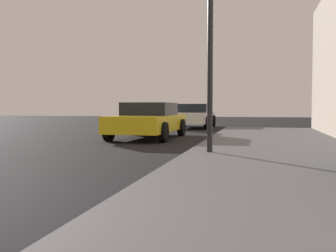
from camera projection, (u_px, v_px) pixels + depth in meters
street_lamp at (210, 19)px, 8.18m from camera, size 0.36×0.36×4.09m
car_yellow at (149, 120)px, 13.83m from camera, size 2.06×4.49×1.27m
car_white at (194, 116)px, 20.59m from camera, size 1.96×4.24×1.27m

